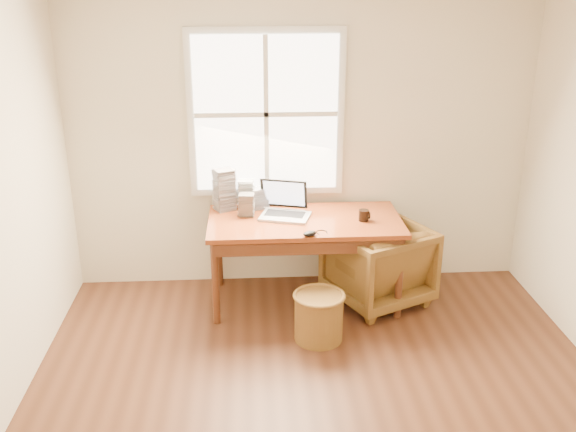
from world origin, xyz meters
name	(u,v)px	position (x,y,z in m)	size (l,w,h in m)	color
room_shell	(328,230)	(-0.02, 0.16, 1.32)	(4.04, 4.54, 2.64)	#532E1C
desk	(305,221)	(0.00, 1.80, 0.73)	(1.60, 0.80, 0.04)	brown
armchair	(378,263)	(0.62, 1.76, 0.35)	(0.74, 0.76, 0.69)	brown
wicker_stool	(319,317)	(0.06, 1.16, 0.19)	(0.37, 0.37, 0.37)	brown
laptop	(285,200)	(-0.16, 1.85, 0.90)	(0.41, 0.43, 0.31)	silver
mouse	(310,234)	(0.01, 1.44, 0.77)	(0.11, 0.07, 0.04)	black
coffee_mug	(364,215)	(0.48, 1.74, 0.80)	(0.08, 0.08, 0.09)	black
cd_stack_a	(246,194)	(-0.48, 2.11, 0.88)	(0.13, 0.11, 0.25)	silver
cd_stack_b	(246,204)	(-0.48, 1.92, 0.85)	(0.13, 0.11, 0.19)	#29292E
cd_stack_c	(224,190)	(-0.67, 2.08, 0.93)	(0.16, 0.14, 0.36)	#A2A5B0
cd_stack_d	(259,197)	(-0.37, 2.11, 0.84)	(0.14, 0.13, 0.18)	silver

